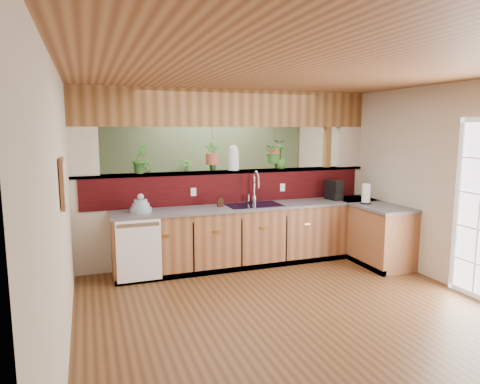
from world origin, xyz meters
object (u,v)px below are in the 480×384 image
object	(u,v)px
dish_stack	(141,206)
paper_towel	(366,194)
glass_jar	(233,158)
coffee_maker	(334,191)
shelving_console	(171,208)
faucet	(255,186)
soap_dispenser	(220,201)

from	to	relation	value
dish_stack	paper_towel	xyz separation A→B (m)	(3.29, -0.49, 0.07)
dish_stack	glass_jar	distance (m)	1.62
coffee_maker	glass_jar	distance (m)	1.71
dish_stack	coffee_maker	size ratio (longest dim) A/B	0.93
shelving_console	faucet	bearing A→B (deg)	-51.90
dish_stack	paper_towel	bearing A→B (deg)	-8.41
soap_dispenser	glass_jar	size ratio (longest dim) A/B	0.46
paper_towel	glass_jar	size ratio (longest dim) A/B	0.84
dish_stack	faucet	bearing A→B (deg)	4.57
paper_towel	glass_jar	xyz separation A→B (m)	(-1.83, 0.85, 0.54)
soap_dispenser	paper_towel	size ratio (longest dim) A/B	0.55
coffee_maker	shelving_console	xyz separation A→B (m)	(-2.21, 2.26, -0.54)
coffee_maker	shelving_console	distance (m)	3.21
soap_dispenser	shelving_console	xyz separation A→B (m)	(-0.31, 2.24, -0.49)
glass_jar	faucet	bearing A→B (deg)	-39.28
dish_stack	coffee_maker	xyz separation A→B (m)	(3.04, -0.00, 0.07)
faucet	paper_towel	world-z (taller)	faucet
glass_jar	coffee_maker	bearing A→B (deg)	-12.87
faucet	soap_dispenser	xyz separation A→B (m)	(-0.59, -0.12, -0.18)
paper_towel	shelving_console	world-z (taller)	paper_towel
faucet	glass_jar	bearing A→B (deg)	140.72
dish_stack	soap_dispenser	xyz separation A→B (m)	(1.14, 0.02, 0.01)
faucet	coffee_maker	size ratio (longest dim) A/B	1.58
soap_dispenser	paper_towel	world-z (taller)	paper_towel
faucet	shelving_console	distance (m)	2.40
soap_dispenser	paper_towel	bearing A→B (deg)	-13.19
dish_stack	soap_dispenser	size ratio (longest dim) A/B	1.63
soap_dispenser	coffee_maker	bearing A→B (deg)	-0.58
paper_towel	shelving_console	bearing A→B (deg)	131.85
dish_stack	coffee_maker	world-z (taller)	coffee_maker
paper_towel	dish_stack	bearing A→B (deg)	171.59
faucet	glass_jar	xyz separation A→B (m)	(-0.27, 0.22, 0.42)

